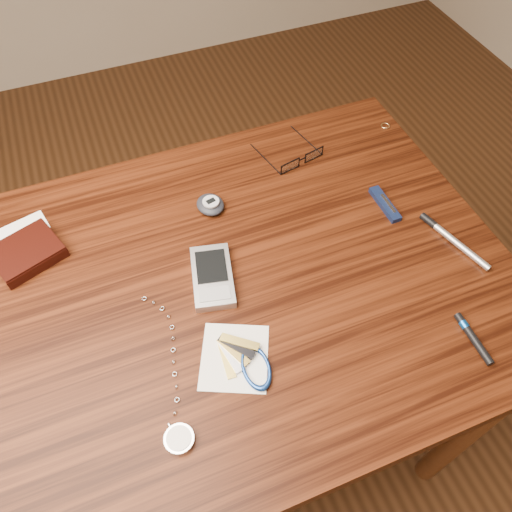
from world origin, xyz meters
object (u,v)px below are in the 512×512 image
Objects in this scene: eyeglasses at (300,159)px; pedometer at (210,204)px; silver_pen at (449,237)px; wallet_and_card at (27,252)px; pocket_watch at (179,434)px; desk at (219,316)px; pocket_knife at (385,204)px; pda_phone at (212,276)px; notepad_keys at (245,361)px.

pedometer is at bearing -166.31° from eyeglasses.
silver_pen is at bearing -31.28° from pedometer.
wallet_and_card is 0.42m from pocket_watch.
pocket_knife reaches higher than desk.
pda_phone is at bearing 170.30° from silver_pen.
silver_pen is at bearing 11.88° from notepad_keys.
wallet_and_card is 0.62× the size of pocket_watch.
notepad_keys is (-0.00, -0.16, -0.00)m from pda_phone.
pda_phone reaches higher than pocket_watch.
desk is 0.21m from pedometer.
pocket_watch is 0.26m from pda_phone.
eyeglasses reaches higher than pocket_watch.
eyeglasses is 1.46× the size of pocket_knife.
wallet_and_card is at bearing 130.71° from notepad_keys.
notepad_keys and pocket_knife have the same top height.
pda_phone is (-0.25, -0.20, -0.00)m from eyeglasses.
notepad_keys is 0.40m from pocket_knife.
eyeglasses is 0.32m from pda_phone.
pda_phone is 0.42m from silver_pen.
pocket_knife is (0.10, -0.16, -0.00)m from eyeglasses.
notepad_keys and silver_pen have the same top height.
silver_pen is (0.54, 0.15, 0.00)m from pocket_watch.
pda_phone is at bearing 61.06° from pocket_watch.
pocket_watch is at bearing -150.98° from pocket_knife.
wallet_and_card is at bearing 149.81° from pda_phone.
pocket_knife is at bearing 6.22° from pda_phone.
pedometer is (0.05, 0.17, 0.11)m from desk.
silver_pen is (0.37, -0.22, -0.00)m from pedometer.
pedometer is at bearing 159.29° from pocket_knife.
notepad_keys is (-0.05, -0.31, -0.01)m from pedometer.
pocket_knife is (0.48, 0.26, 0.00)m from pocket_watch.
pocket_watch is 1.78× the size of silver_pen.
wallet_and_card is at bearing 111.79° from pocket_watch.
notepad_keys is at bearing -99.14° from pedometer.
pocket_watch is at bearing -131.35° from eyeglasses.
silver_pen is at bearing -7.84° from desk.
notepad_keys is at bearing -90.79° from desk.
pda_phone is at bearing -30.19° from wallet_and_card.
silver_pen is (0.42, -0.07, -0.00)m from pda_phone.
pda_phone is 0.16m from pedometer.
pocket_watch is 0.42m from pedometer.
pedometer is 0.44× the size of silver_pen.
eyeglasses is 0.49× the size of pocket_watch.
pda_phone is 0.94× the size of notepad_keys.
silver_pen is at bearing -9.70° from pda_phone.
eyeglasses is (0.53, 0.04, -0.00)m from wallet_and_card.
eyeglasses is at bearing 13.69° from pedometer.
pocket_watch is (-0.38, -0.43, -0.00)m from eyeglasses.
pocket_watch is 1.98× the size of pda_phone.
notepad_keys is at bearing -49.29° from wallet_and_card.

